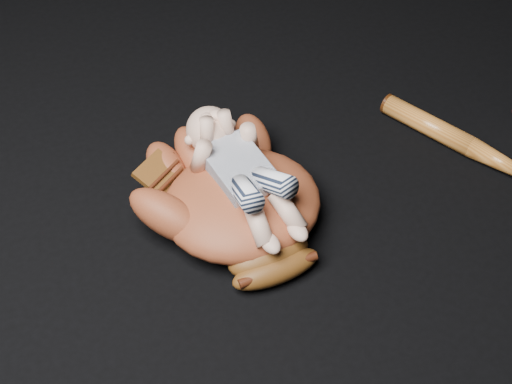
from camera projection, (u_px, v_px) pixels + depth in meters
baseball_glove at (241, 198)px, 1.40m from camera, size 0.41×0.46×0.13m
newborn_baby at (246, 174)px, 1.37m from camera, size 0.22×0.36×0.14m
baseball_bat at (483, 153)px, 1.54m from camera, size 0.28×0.41×0.04m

